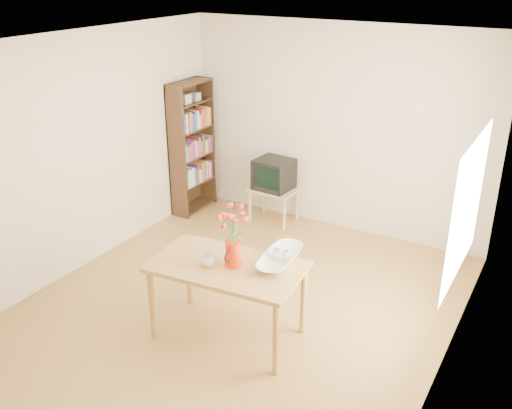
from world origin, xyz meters
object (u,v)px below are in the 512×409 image
Objects in this scene: pitcher at (233,254)px; television at (274,173)px; table at (227,273)px; mug at (208,261)px; bowl at (280,241)px.

pitcher is 0.48× the size of television.
table is 2.63m from television.
pitcher is at bearing -171.81° from mug.
table is 0.56m from bowl.
table is 0.22m from mug.
television is (-1.24, 2.19, -0.29)m from bowl.
television reaches higher than mug.
pitcher is (0.05, 0.02, 0.19)m from table.
bowl is at bearing -167.39° from mug.
table is 10.92× the size of mug.
bowl is 2.54m from television.
television is (-0.92, 2.46, -0.19)m from pitcher.
mug is 2.69m from television.
bowl is (0.32, 0.27, 0.10)m from pitcher.
pitcher reaches higher than table.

